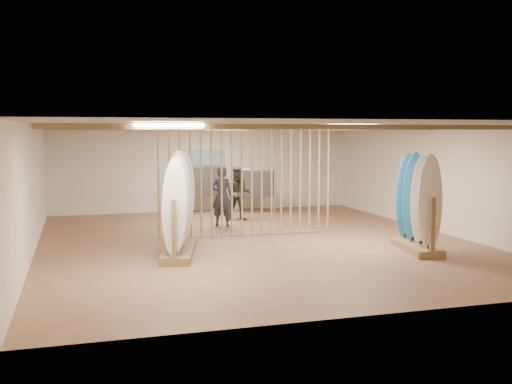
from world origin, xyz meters
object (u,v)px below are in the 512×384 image
object	(u,v)px
rack_right	(417,219)
shopper_b	(239,190)
clothing_rack_a	(202,182)
clothing_rack_b	(254,184)
shopper_a	(222,192)
rack_left	(179,220)

from	to	relation	value
rack_right	shopper_b	bearing A→B (deg)	125.83
shopper_b	clothing_rack_a	bearing A→B (deg)	126.48
clothing_rack_b	shopper_a	xyz separation A→B (m)	(-1.61, -2.34, -0.01)
clothing_rack_a	shopper_b	distance (m)	2.02
rack_right	shopper_b	size ratio (longest dim) A/B	1.16
shopper_a	rack_right	bearing A→B (deg)	151.82
rack_right	shopper_a	size ratio (longest dim) A/B	1.12
clothing_rack_a	shopper_a	xyz separation A→B (m)	(-0.02, -2.84, -0.07)
rack_right	shopper_b	world-z (taller)	rack_right
rack_right	clothing_rack_b	xyz separation A→B (m)	(-1.70, 6.98, 0.24)
rack_right	clothing_rack_a	distance (m)	8.17
rack_left	clothing_rack_b	size ratio (longest dim) A/B	1.62
rack_left	clothing_rack_a	size ratio (longest dim) A/B	1.51
clothing_rack_b	clothing_rack_a	bearing A→B (deg)	-174.05
shopper_a	rack_left	bearing A→B (deg)	89.63
rack_left	rack_right	world-z (taller)	rack_left
rack_right	clothing_rack_a	size ratio (longest dim) A/B	1.36
clothing_rack_b	shopper_b	world-z (taller)	shopper_b
rack_left	shopper_a	xyz separation A→B (m)	(1.79, 3.56, 0.21)
rack_left	shopper_b	world-z (taller)	rack_left
rack_right	clothing_rack_b	distance (m)	7.18
rack_right	clothing_rack_b	size ratio (longest dim) A/B	1.45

